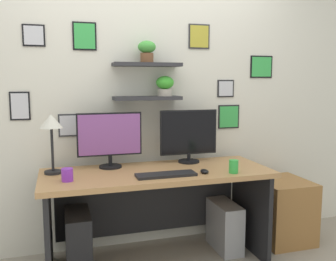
% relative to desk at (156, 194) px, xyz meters
% --- Properties ---
extents(back_wall_assembly, '(4.40, 0.24, 2.70)m').
position_rel_desk_xyz_m(back_wall_assembly, '(0.00, 0.38, 0.81)').
color(back_wall_assembly, silver).
rests_on(back_wall_assembly, ground).
extents(desk, '(1.76, 0.68, 0.75)m').
position_rel_desk_xyz_m(desk, '(0.00, 0.00, 0.00)').
color(desk, tan).
rests_on(desk, ground).
extents(monitor_left, '(0.51, 0.18, 0.44)m').
position_rel_desk_xyz_m(monitor_left, '(-0.33, 0.16, 0.45)').
color(monitor_left, black).
rests_on(monitor_left, desk).
extents(monitor_right, '(0.50, 0.18, 0.45)m').
position_rel_desk_xyz_m(monitor_right, '(0.33, 0.16, 0.44)').
color(monitor_right, black).
rests_on(monitor_right, desk).
extents(keyboard, '(0.44, 0.14, 0.02)m').
position_rel_desk_xyz_m(keyboard, '(0.02, -0.23, 0.22)').
color(keyboard, black).
rests_on(keyboard, desk).
extents(computer_mouse, '(0.06, 0.09, 0.03)m').
position_rel_desk_xyz_m(computer_mouse, '(0.32, -0.24, 0.22)').
color(computer_mouse, black).
rests_on(computer_mouse, desk).
extents(desk_lamp, '(0.17, 0.17, 0.44)m').
position_rel_desk_xyz_m(desk_lamp, '(-0.77, 0.08, 0.55)').
color(desk_lamp, black).
rests_on(desk_lamp, desk).
extents(coffee_mug, '(0.08, 0.08, 0.09)m').
position_rel_desk_xyz_m(coffee_mug, '(-0.67, -0.17, 0.25)').
color(coffee_mug, purple).
rests_on(coffee_mug, desk).
extents(pen_cup, '(0.07, 0.07, 0.10)m').
position_rel_desk_xyz_m(pen_cup, '(0.53, -0.29, 0.26)').
color(pen_cup, green).
rests_on(pen_cup, desk).
extents(drawer_cabinet, '(0.44, 0.50, 0.56)m').
position_rel_desk_xyz_m(drawer_cabinet, '(1.19, 0.03, -0.27)').
color(drawer_cabinet, '#9E6B38').
rests_on(drawer_cabinet, ground).
extents(computer_tower_left, '(0.18, 0.40, 0.48)m').
position_rel_desk_xyz_m(computer_tower_left, '(-0.61, -0.06, -0.31)').
color(computer_tower_left, black).
rests_on(computer_tower_left, ground).
extents(computer_tower_right, '(0.18, 0.40, 0.41)m').
position_rel_desk_xyz_m(computer_tower_right, '(0.61, 0.01, -0.34)').
color(computer_tower_right, '#99999E').
rests_on(computer_tower_right, ground).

